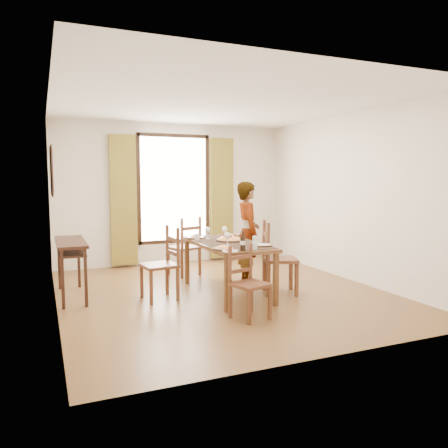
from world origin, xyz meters
name	(u,v)px	position (x,y,z in m)	size (l,w,h in m)	color
ground	(222,293)	(0.00, 0.00, 0.00)	(5.00, 5.00, 0.00)	brown
room_shell	(219,186)	(0.00, 0.13, 1.54)	(4.60, 5.10, 2.74)	silver
console_table	(71,249)	(-2.03, 0.60, 0.68)	(0.38, 1.20, 0.80)	black
dining_table	(227,247)	(0.04, -0.08, 0.68)	(0.81, 1.72, 0.76)	brown
chair_west	(162,266)	(-0.89, 0.02, 0.46)	(0.49, 0.49, 1.00)	brown
chair_north	(185,248)	(-0.15, 1.30, 0.47)	(0.57, 0.57, 1.01)	brown
chair_south	(248,285)	(-0.16, -1.18, 0.40)	(0.47, 0.47, 0.87)	brown
chair_east	(278,260)	(0.72, -0.34, 0.49)	(0.59, 0.59, 1.05)	brown
man	(248,233)	(0.59, 0.38, 0.80)	(0.49, 0.65, 1.61)	#969B9E
plate_sw	(223,247)	(-0.26, -0.66, 0.78)	(0.27, 0.27, 0.05)	silver
plate_se	(263,244)	(0.34, -0.59, 0.78)	(0.27, 0.27, 0.05)	silver
plate_nw	(195,236)	(-0.25, 0.47, 0.78)	(0.27, 0.27, 0.05)	silver
plate_ne	(231,234)	(0.34, 0.48, 0.78)	(0.27, 0.27, 0.05)	silver
pasta_platter	(230,237)	(0.11, 0.00, 0.81)	(0.40, 0.40, 0.10)	#C36D19
caprese_plate	(230,250)	(-0.26, -0.87, 0.78)	(0.20, 0.20, 0.04)	silver
wine_glass_a	(227,239)	(-0.10, -0.41, 0.85)	(0.08, 0.08, 0.18)	white
wine_glass_b	(225,232)	(0.15, 0.27, 0.85)	(0.08, 0.08, 0.18)	white
wine_glass_c	(208,233)	(-0.11, 0.31, 0.85)	(0.08, 0.08, 0.18)	white
tumbler_a	(255,240)	(0.35, -0.34, 0.81)	(0.07, 0.07, 0.10)	silver
tumbler_b	(197,237)	(-0.30, 0.23, 0.81)	(0.07, 0.07, 0.10)	silver
tumbler_c	(255,246)	(0.09, -0.84, 0.81)	(0.07, 0.07, 0.10)	silver
wine_bottle	(243,241)	(-0.07, -0.84, 0.88)	(0.07, 0.07, 0.25)	black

